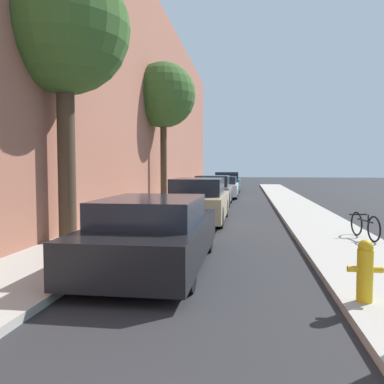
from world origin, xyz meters
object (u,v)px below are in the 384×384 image
(parked_car_black, at_px, (154,233))
(street_tree_near, at_px, (64,30))
(parked_car_maroon, at_px, (230,181))
(parked_car_champagne, at_px, (199,201))
(parked_car_white, at_px, (223,187))
(fire_hydrant, at_px, (365,270))
(parked_car_grey, at_px, (213,191))
(bicycle, at_px, (365,226))
(parked_car_teal, at_px, (227,183))
(street_tree_far, at_px, (163,96))

(parked_car_black, xyz_separation_m, street_tree_near, (-2.48, 1.74, 4.32))
(parked_car_maroon, relative_size, street_tree_near, 0.72)
(parked_car_champagne, height_order, parked_car_maroon, parked_car_champagne)
(parked_car_white, relative_size, fire_hydrant, 5.29)
(parked_car_grey, relative_size, bicycle, 2.75)
(parked_car_white, distance_m, street_tree_near, 16.12)
(parked_car_white, xyz_separation_m, parked_car_teal, (0.00, 5.38, 0.08))
(parked_car_white, relative_size, parked_car_teal, 1.01)
(parked_car_champagne, xyz_separation_m, bicycle, (4.42, -3.28, -0.26))
(parked_car_champagne, relative_size, parked_car_teal, 1.08)
(parked_car_champagne, relative_size, street_tree_near, 0.71)
(street_tree_near, bearing_deg, bicycle, 9.50)
(fire_hydrant, bearing_deg, parked_car_teal, 97.03)
(street_tree_far, relative_size, bicycle, 4.56)
(fire_hydrant, bearing_deg, parked_car_grey, 102.73)
(parked_car_champagne, xyz_separation_m, parked_car_maroon, (0.02, 22.17, -0.08))
(parked_car_white, height_order, bicycle, parked_car_white)
(parked_car_grey, bearing_deg, fire_hydrant, -77.27)
(parked_car_champagne, bearing_deg, parked_car_white, 89.31)
(parked_car_champagne, height_order, fire_hydrant, parked_car_champagne)
(parked_car_black, xyz_separation_m, parked_car_maroon, (0.09, 28.36, -0.01))
(fire_hydrant, bearing_deg, street_tree_near, 147.99)
(fire_hydrant, bearing_deg, parked_car_black, 150.50)
(parked_car_white, bearing_deg, parked_car_grey, -91.91)
(parked_car_champagne, height_order, parked_car_grey, parked_car_champagne)
(parked_car_maroon, distance_m, street_tree_near, 27.09)
(parked_car_white, height_order, street_tree_far, street_tree_far)
(parked_car_champagne, height_order, street_tree_near, street_tree_near)
(parked_car_black, bearing_deg, street_tree_far, 101.18)
(parked_car_teal, bearing_deg, parked_car_grey, -90.92)
(parked_car_black, height_order, parked_car_teal, parked_car_teal)
(fire_hydrant, bearing_deg, street_tree_far, 112.15)
(parked_car_champagne, distance_m, parked_car_teal, 16.22)
(street_tree_far, relative_size, fire_hydrant, 8.35)
(parked_car_grey, xyz_separation_m, street_tree_far, (-2.34, -0.45, 4.53))
(parked_car_black, bearing_deg, parked_car_maroon, 89.82)
(fire_hydrant, distance_m, bicycle, 4.88)
(street_tree_near, bearing_deg, street_tree_far, 89.01)
(parked_car_teal, height_order, parked_car_maroon, parked_car_teal)
(parked_car_champagne, bearing_deg, parked_car_grey, 90.31)
(parked_car_black, xyz_separation_m, bicycle, (4.48, 2.91, -0.19))
(street_tree_near, bearing_deg, parked_car_black, -35.03)
(parked_car_white, relative_size, street_tree_near, 0.66)
(parked_car_white, relative_size, bicycle, 2.89)
(parked_car_black, height_order, parked_car_maroon, parked_car_black)
(bicycle, bearing_deg, fire_hydrant, -115.81)
(parked_car_white, xyz_separation_m, bicycle, (4.28, -14.13, -0.19))
(parked_car_grey, xyz_separation_m, bicycle, (4.45, -9.24, -0.25))
(parked_car_maroon, bearing_deg, parked_car_white, -89.45)
(parked_car_maroon, distance_m, bicycle, 25.83)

